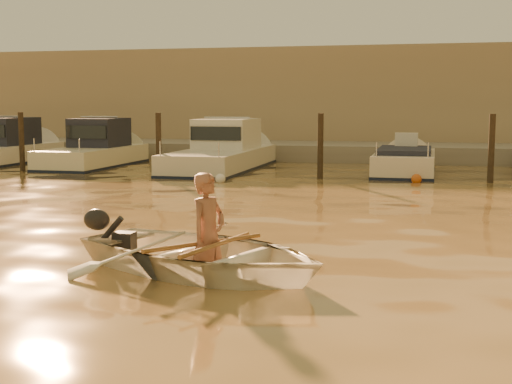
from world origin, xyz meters
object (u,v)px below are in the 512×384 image
(waterfront_building, at_px, (368,101))
(moored_boat_1, at_px, (93,149))
(dinghy, at_px, (202,254))
(person, at_px, (208,235))
(moored_boat_3, at_px, (405,167))
(moored_boat_2, at_px, (221,151))

(waterfront_building, bearing_deg, moored_boat_1, -129.13)
(dinghy, distance_m, waterfront_building, 25.88)
(person, xyz_separation_m, moored_boat_3, (2.00, 14.82, -0.31))
(waterfront_building, bearing_deg, moored_boat_3, -78.37)
(waterfront_building, bearing_deg, person, -89.41)
(person, height_order, moored_boat_2, moored_boat_2)
(waterfront_building, bearing_deg, moored_boat_2, -110.17)
(person, bearing_deg, moored_boat_3, 12.54)
(moored_boat_1, bearing_deg, moored_boat_3, 0.00)
(moored_boat_1, xyz_separation_m, moored_boat_2, (4.91, 0.00, 0.00))
(moored_boat_1, bearing_deg, moored_boat_2, 0.00)
(dinghy, bearing_deg, waterfront_building, 20.60)
(person, relative_size, waterfront_building, 0.04)
(dinghy, relative_size, moored_boat_3, 0.68)
(person, distance_m, moored_boat_3, 14.96)
(person, bearing_deg, dinghy, 90.00)
(moored_boat_1, relative_size, moored_boat_2, 0.79)
(person, height_order, waterfront_building, waterfront_building)
(dinghy, bearing_deg, moored_boat_1, 51.88)
(dinghy, height_order, moored_boat_1, moored_boat_1)
(moored_boat_2, bearing_deg, dinghy, -74.10)
(person, height_order, moored_boat_3, person)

